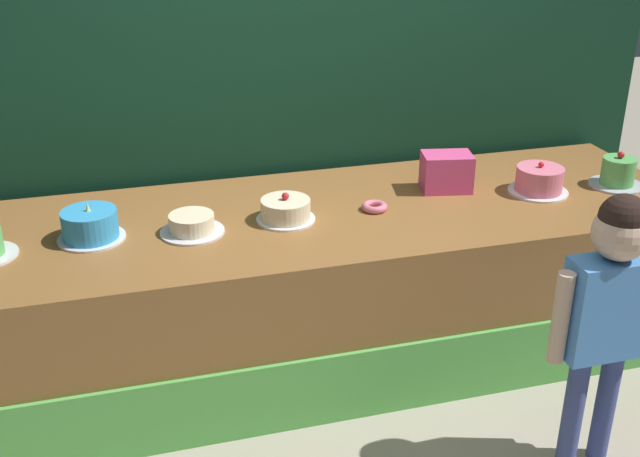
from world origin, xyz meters
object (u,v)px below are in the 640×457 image
cake_left (90,225)px  cake_center_left (192,225)px  cake_far_right (618,173)px  child_figure (609,299)px  donut (374,207)px  cake_center_right (286,210)px  pink_box (446,172)px  cake_right (539,180)px

cake_left → cake_center_left: size_ratio=1.02×
cake_left → cake_far_right: size_ratio=1.07×
cake_left → cake_far_right: bearing=-1.4°
child_figure → donut: (-0.57, 1.00, 0.02)m
cake_center_left → cake_center_right: cake_center_right is taller
pink_box → cake_center_left: bearing=-172.3°
cake_center_left → cake_center_right: 0.42m
child_figure → cake_left: size_ratio=4.09×
cake_center_left → cake_far_right: size_ratio=1.05×
child_figure → cake_left: (-1.83, 1.03, 0.07)m
cake_far_right → pink_box: bearing=167.9°
pink_box → cake_far_right: pink_box is taller
cake_left → cake_right: cake_left is taller
cake_left → cake_center_right: bearing=-2.0°
cake_center_left → cake_far_right: (2.11, -0.01, 0.03)m
child_figure → cake_far_right: size_ratio=4.38×
cake_far_right → donut: bearing=178.5°
child_figure → donut: bearing=119.5°
pink_box → donut: size_ratio=1.98×
cake_right → cake_far_right: (0.42, -0.03, 0.00)m
child_figure → cake_center_left: (-1.41, 0.98, 0.04)m
cake_center_right → pink_box: bearing=10.1°
pink_box → donut: 0.45m
cake_left → cake_right: size_ratio=0.98×
child_figure → donut: 1.15m
cake_left → cake_center_right: 0.84m
cake_left → cake_right: bearing=-1.0°
cake_right → cake_far_right: bearing=-3.4°
pink_box → donut: (-0.42, -0.15, -0.08)m
child_figure → cake_right: child_figure is taller
donut → cake_center_left: cake_center_left is taller
cake_center_left → cake_center_right: (0.42, 0.02, 0.01)m
child_figure → pink_box: child_figure is taller
pink_box → cake_right: size_ratio=0.82×
cake_center_left → cake_right: (1.69, 0.02, 0.02)m
cake_center_right → cake_right: 1.27m
donut → cake_center_left: (-0.84, -0.02, 0.02)m
cake_center_left → cake_center_right: bearing=3.0°
donut → cake_center_left: 0.84m
pink_box → cake_far_right: 0.86m
pink_box → cake_center_left: size_ratio=0.85×
donut → child_figure: bearing=-60.5°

